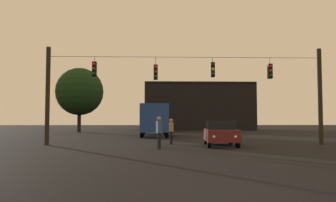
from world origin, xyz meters
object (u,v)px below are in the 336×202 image
pedestrian_crossing_left (159,130)px  city_bus (154,117)px  car_far_left (164,126)px  pedestrian_crossing_center (159,131)px  car_near_right (220,133)px  pedestrian_crossing_right (171,130)px  tree_left_silhouette (80,92)px

pedestrian_crossing_left → city_bus: bearing=91.8°
car_far_left → pedestrian_crossing_center: 27.47m
car_near_right → pedestrian_crossing_right: pedestrian_crossing_right is taller
pedestrian_crossing_center → pedestrian_crossing_left: bearing=89.1°
city_bus → pedestrian_crossing_center: size_ratio=6.34×
car_far_left → car_near_right: bearing=-83.3°
car_far_left → pedestrian_crossing_center: pedestrian_crossing_center is taller
car_near_right → tree_left_silhouette: tree_left_silhouette is taller
city_bus → pedestrian_crossing_center: 16.15m
pedestrian_crossing_left → pedestrian_crossing_right: 2.41m
tree_left_silhouette → car_near_right: bearing=-60.2°
car_near_right → pedestrian_crossing_center: size_ratio=2.55×
car_near_right → car_far_left: same height
tree_left_silhouette → pedestrian_crossing_left: bearing=-67.6°
city_bus → pedestrian_crossing_left: (0.45, -14.59, -0.89)m
pedestrian_crossing_center → tree_left_silhouette: tree_left_silhouette is taller
car_near_right → pedestrian_crossing_left: size_ratio=2.58×
pedestrian_crossing_center → tree_left_silhouette: bearing=111.2°
pedestrian_crossing_left → car_far_left: bearing=88.4°
pedestrian_crossing_left → tree_left_silhouette: 27.58m
car_near_right → car_far_left: 25.43m
pedestrian_crossing_left → tree_left_silhouette: size_ratio=0.20×
car_far_left → pedestrian_crossing_center: (-0.76, -27.46, 0.19)m
city_bus → tree_left_silhouette: size_ratio=1.30×
pedestrian_crossing_right → tree_left_silhouette: bearing=116.0°
pedestrian_crossing_center → pedestrian_crossing_right: pedestrian_crossing_center is taller
car_far_left → pedestrian_crossing_center: bearing=-91.6°
city_bus → car_near_right: bearing=-73.5°
pedestrian_crossing_center → tree_left_silhouette: 28.97m
tree_left_silhouette → city_bus: bearing=-46.9°
car_far_left → tree_left_silhouette: tree_left_silhouette is taller
city_bus → tree_left_silhouette: bearing=133.1°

